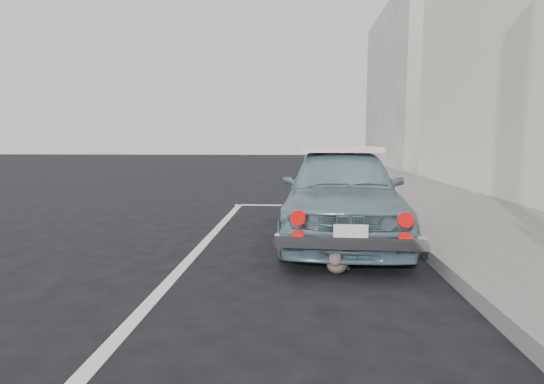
# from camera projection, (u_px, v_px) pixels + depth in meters

# --- Properties ---
(ground) EXTENTS (80.00, 80.00, 0.00)m
(ground) POSITION_uv_depth(u_px,v_px,m) (240.00, 368.00, 2.56)
(ground) COLOR black
(ground) RESTS_ON ground
(building_far) EXTENTS (3.50, 10.00, 8.00)m
(building_far) POSITION_uv_depth(u_px,v_px,m) (417.00, 89.00, 21.51)
(building_far) COLOR #ADA69D
(building_far) RESTS_ON ground
(pline_front) EXTENTS (3.00, 0.12, 0.01)m
(pline_front) POSITION_uv_depth(u_px,v_px,m) (305.00, 205.00, 8.97)
(pline_front) COLOR silver
(pline_front) RESTS_ON ground
(pline_side) EXTENTS (0.12, 7.00, 0.01)m
(pline_side) POSITION_uv_depth(u_px,v_px,m) (203.00, 245.00, 5.58)
(pline_side) COLOR silver
(pline_side) RESTS_ON ground
(retro_coupe) EXTENTS (1.72, 3.93, 1.31)m
(retro_coupe) POSITION_uv_depth(u_px,v_px,m) (340.00, 191.00, 5.95)
(retro_coupe) COLOR #6F92A0
(retro_coupe) RESTS_ON ground
(cat) EXTENTS (0.31, 0.49, 0.27)m
(cat) POSITION_uv_depth(u_px,v_px,m) (337.00, 261.00, 4.37)
(cat) COLOR #645A4C
(cat) RESTS_ON ground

